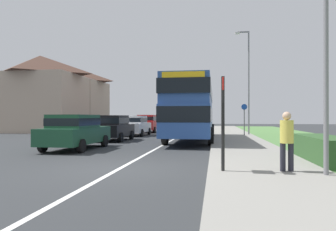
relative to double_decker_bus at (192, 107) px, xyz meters
The scene contains 14 objects.
ground_plane 11.39m from the double_decker_bus, 96.85° to the right, with size 120.00×120.00×0.00m, color #2D3033.
lane_marking_centre 4.00m from the double_decker_bus, 113.22° to the right, with size 0.14×60.00×0.01m, color silver.
pavement_near_side 6.22m from the double_decker_bus, 60.73° to the right, with size 3.20×68.00×0.12m, color gray.
roadside_hedge 10.65m from the double_decker_bus, 61.81° to the right, with size 1.10×3.74×0.90m, color #2D5128.
double_decker_bus is the anchor object (origin of this frame).
parked_car_dark_green 8.04m from the double_decker_bus, 129.37° to the right, with size 1.97×4.54×1.63m.
parked_car_black 5.25m from the double_decker_bus, behind, with size 1.98×3.98×1.63m.
parked_car_white 6.88m from the double_decker_bus, 137.19° to the left, with size 1.93×4.42×1.61m.
parked_car_red 11.40m from the double_decker_bus, 116.56° to the left, with size 1.94×4.46×1.72m.
pedestrian_at_stop 12.02m from the double_decker_bus, 73.94° to the right, with size 0.34×0.34×1.67m.
bus_stop_sign 11.81m from the double_decker_bus, 81.88° to the right, with size 0.09×0.52×2.60m.
cycle_route_sign 5.88m from the double_decker_bus, 50.74° to the left, with size 0.44×0.08×2.52m.
street_lamp_mid 7.66m from the double_decker_bus, 55.37° to the left, with size 1.14×0.20×8.48m.
house_terrace_far_side 20.47m from the double_decker_bus, 142.11° to the left, with size 7.97×12.89×7.75m.
Camera 1 is at (2.79, -8.86, 1.54)m, focal length 33.29 mm.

